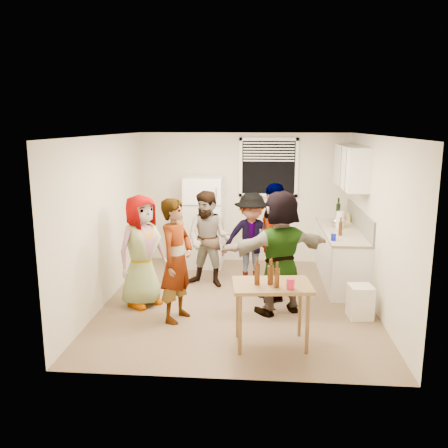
# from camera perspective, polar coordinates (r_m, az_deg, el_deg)

# --- Properties ---
(room) EXTENTS (4.00, 4.50, 2.50)m
(room) POSITION_cam_1_polar(r_m,az_deg,el_deg) (7.34, 1.73, -9.31)
(room) COLOR beige
(room) RESTS_ON ground
(window) EXTENTS (1.12, 0.10, 1.06)m
(window) POSITION_cam_1_polar(r_m,az_deg,el_deg) (9.08, 5.38, 6.78)
(window) COLOR white
(window) RESTS_ON room
(refrigerator) EXTENTS (0.70, 0.70, 1.70)m
(refrigerator) POSITION_cam_1_polar(r_m,az_deg,el_deg) (8.97, -2.41, 0.29)
(refrigerator) COLOR white
(refrigerator) RESTS_ON ground
(counter_lower) EXTENTS (0.60, 2.20, 0.86)m
(counter_lower) POSITION_cam_1_polar(r_m,az_deg,el_deg) (8.40, 13.84, -3.80)
(counter_lower) COLOR white
(counter_lower) RESTS_ON ground
(countertop) EXTENTS (0.64, 2.22, 0.04)m
(countertop) POSITION_cam_1_polar(r_m,az_deg,el_deg) (8.29, 14.00, -0.81)
(countertop) COLOR beige
(countertop) RESTS_ON counter_lower
(backsplash) EXTENTS (0.03, 2.20, 0.36)m
(backsplash) POSITION_cam_1_polar(r_m,az_deg,el_deg) (8.30, 16.00, 0.51)
(backsplash) COLOR #A4A097
(backsplash) RESTS_ON countertop
(upper_cabinets) EXTENTS (0.34, 1.60, 0.70)m
(upper_cabinets) POSITION_cam_1_polar(r_m,az_deg,el_deg) (8.35, 15.04, 6.66)
(upper_cabinets) COLOR white
(upper_cabinets) RESTS_ON room
(kettle) EXTENTS (0.25, 0.21, 0.20)m
(kettle) POSITION_cam_1_polar(r_m,az_deg,el_deg) (8.50, 13.43, -0.33)
(kettle) COLOR silver
(kettle) RESTS_ON countertop
(paper_towel) EXTENTS (0.13, 0.13, 0.29)m
(paper_towel) POSITION_cam_1_polar(r_m,az_deg,el_deg) (8.41, 13.73, -0.48)
(paper_towel) COLOR white
(paper_towel) RESTS_ON countertop
(wine_bottle) EXTENTS (0.08, 0.08, 0.31)m
(wine_bottle) POSITION_cam_1_polar(r_m,az_deg,el_deg) (9.08, 13.51, 0.43)
(wine_bottle) COLOR black
(wine_bottle) RESTS_ON countertop
(beer_bottle_counter) EXTENTS (0.06, 0.06, 0.22)m
(beer_bottle_counter) POSITION_cam_1_polar(r_m,az_deg,el_deg) (7.85, 13.78, -1.36)
(beer_bottle_counter) COLOR #47230C
(beer_bottle_counter) RESTS_ON countertop
(blue_cup) EXTENTS (0.08, 0.08, 0.11)m
(blue_cup) POSITION_cam_1_polar(r_m,az_deg,el_deg) (7.49, 13.01, -1.96)
(blue_cup) COLOR #0B12A9
(blue_cup) RESTS_ON countertop
(picture_frame) EXTENTS (0.02, 0.19, 0.16)m
(picture_frame) POSITION_cam_1_polar(r_m,az_deg,el_deg) (8.97, 14.72, 0.76)
(picture_frame) COLOR #D5C947
(picture_frame) RESTS_ON countertop
(trash_bin) EXTENTS (0.35, 0.35, 0.47)m
(trash_bin) POSITION_cam_1_polar(r_m,az_deg,el_deg) (6.95, 16.07, -8.84)
(trash_bin) COLOR white
(trash_bin) RESTS_ON ground
(serving_table) EXTENTS (1.00, 0.72, 0.79)m
(serving_table) POSITION_cam_1_polar(r_m,az_deg,el_deg) (6.05, 5.62, -14.25)
(serving_table) COLOR brown
(serving_table) RESTS_ON ground
(beer_bottle_table) EXTENTS (0.06, 0.06, 0.25)m
(beer_bottle_table) POSITION_cam_1_polar(r_m,az_deg,el_deg) (5.71, 3.98, -7.25)
(beer_bottle_table) COLOR #47230C
(beer_bottle_table) RESTS_ON serving_table
(red_cup) EXTENTS (0.09, 0.09, 0.12)m
(red_cup) POSITION_cam_1_polar(r_m,az_deg,el_deg) (5.59, 7.98, -7.74)
(red_cup) COLOR red
(red_cup) RESTS_ON serving_table
(guest_grey) EXTENTS (1.81, 1.69, 0.53)m
(guest_grey) POSITION_cam_1_polar(r_m,az_deg,el_deg) (7.34, -9.63, -9.48)
(guest_grey) COLOR gray
(guest_grey) RESTS_ON ground
(guest_stripe) EXTENTS (1.81, 1.18, 0.41)m
(guest_stripe) POSITION_cam_1_polar(r_m,az_deg,el_deg) (6.76, -5.59, -11.29)
(guest_stripe) COLOR #141933
(guest_stripe) RESTS_ON ground
(guest_back_left) EXTENTS (1.17, 1.75, 0.61)m
(guest_back_left) POSITION_cam_1_polar(r_m,az_deg,el_deg) (8.04, -1.83, -7.38)
(guest_back_left) COLOR brown
(guest_back_left) RESTS_ON ground
(guest_back_right) EXTENTS (1.22, 1.68, 0.58)m
(guest_back_right) POSITION_cam_1_polar(r_m,az_deg,el_deg) (8.18, 3.25, -7.05)
(guest_back_right) COLOR #434248
(guest_back_right) RESTS_ON ground
(guest_black) EXTENTS (2.07, 1.63, 0.44)m
(guest_black) POSITION_cam_1_polar(r_m,az_deg,el_deg) (7.51, 5.91, -8.86)
(guest_black) COLOR black
(guest_black) RESTS_ON ground
(guest_orange) EXTENTS (2.25, 2.31, 0.52)m
(guest_orange) POSITION_cam_1_polar(r_m,az_deg,el_deg) (7.02, 6.57, -10.42)
(guest_orange) COLOR #D67651
(guest_orange) RESTS_ON ground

